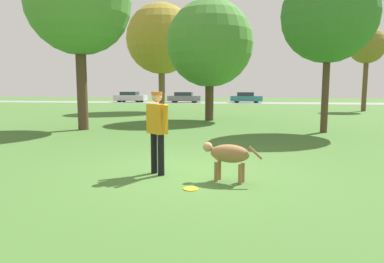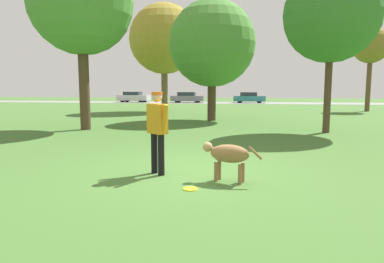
{
  "view_description": "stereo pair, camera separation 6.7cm",
  "coord_description": "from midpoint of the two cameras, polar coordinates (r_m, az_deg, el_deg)",
  "views": [
    {
      "loc": [
        1.16,
        -6.8,
        1.7
      ],
      "look_at": [
        0.19,
        -0.45,
        0.9
      ],
      "focal_mm": 32.0,
      "sensor_mm": 36.0,
      "label": 1
    },
    {
      "loc": [
        1.22,
        -6.79,
        1.7
      ],
      "look_at": [
        0.19,
        -0.45,
        0.9
      ],
      "focal_mm": 32.0,
      "sensor_mm": 36.0,
      "label": 2
    }
  ],
  "objects": [
    {
      "name": "parked_car_teal",
      "position": [
        42.86,
        9.6,
        5.59
      ],
      "size": [
        3.93,
        1.8,
        1.31
      ],
      "rotation": [
        0.0,
        0.0,
        -0.04
      ],
      "color": "teal",
      "rests_on": "ground_plane"
    },
    {
      "name": "frisbee",
      "position": [
        5.91,
        0.06,
        -9.53
      ],
      "size": [
        0.25,
        0.25,
        0.02
      ],
      "color": "yellow",
      "rests_on": "ground_plane"
    },
    {
      "name": "person",
      "position": [
        6.79,
        -5.52,
        0.96
      ],
      "size": [
        0.59,
        0.52,
        1.65
      ],
      "rotation": [
        0.0,
        0.0,
        -0.7
      ],
      "color": "black",
      "rests_on": "ground_plane"
    },
    {
      "name": "tree_far_right",
      "position": [
        29.68,
        27.72,
        12.46
      ],
      "size": [
        2.67,
        2.67,
        6.29
      ],
      "color": "brown",
      "rests_on": "ground_plane"
    },
    {
      "name": "ground_plane",
      "position": [
        7.11,
        -0.69,
        -6.74
      ],
      "size": [
        120.0,
        120.0,
        0.0
      ],
      "primitive_type": "plane",
      "color": "#426B2D"
    },
    {
      "name": "parked_car_silver",
      "position": [
        45.36,
        -9.68,
        5.7
      ],
      "size": [
        4.1,
        1.89,
        1.35
      ],
      "rotation": [
        0.0,
        0.0,
        -0.02
      ],
      "color": "#B7B7BC",
      "rests_on": "ground_plane"
    },
    {
      "name": "tree_near_right",
      "position": [
        14.6,
        22.35,
        17.51
      ],
      "size": [
        3.58,
        3.58,
        6.27
      ],
      "color": "#4C3826",
      "rests_on": "ground_plane"
    },
    {
      "name": "far_road_strip",
      "position": [
        42.66,
        7.65,
        4.75
      ],
      "size": [
        120.0,
        6.0,
        0.01
      ],
      "color": "gray",
      "rests_on": "ground_plane"
    },
    {
      "name": "dog",
      "position": [
        6.3,
        6.26,
        -3.86
      ],
      "size": [
        1.12,
        0.52,
        0.71
      ],
      "rotation": [
        0.0,
        0.0,
        2.87
      ],
      "color": "olive",
      "rests_on": "ground_plane"
    },
    {
      "name": "tree_near_left",
      "position": [
        15.43,
        -17.88,
        19.74
      ],
      "size": [
        4.22,
        4.22,
        7.3
      ],
      "color": "#4C3826",
      "rests_on": "ground_plane"
    },
    {
      "name": "parked_car_grey",
      "position": [
        43.15,
        -0.71,
        5.7
      ],
      "size": [
        4.17,
        1.7,
        1.32
      ],
      "rotation": [
        0.0,
        0.0,
        0.01
      ],
      "color": "slate",
      "rests_on": "ground_plane"
    },
    {
      "name": "tree_far_left",
      "position": [
        26.36,
        -4.6,
        15.09
      ],
      "size": [
        5.17,
        5.17,
        7.98
      ],
      "color": "brown",
      "rests_on": "ground_plane"
    },
    {
      "name": "tree_mid_center",
      "position": [
        18.76,
        3.47,
        14.39
      ],
      "size": [
        4.59,
        4.59,
        6.4
      ],
      "color": "#4C3826",
      "rests_on": "ground_plane"
    }
  ]
}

